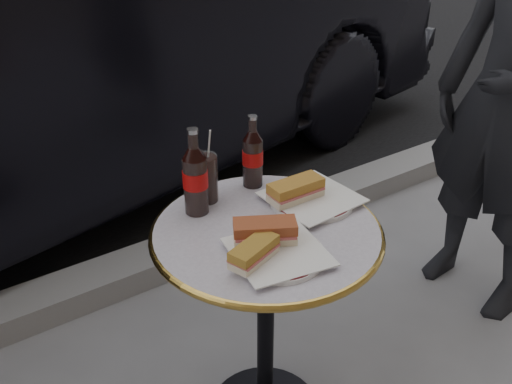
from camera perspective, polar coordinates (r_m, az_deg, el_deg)
curb at (r=2.56m, az=-10.90°, el=-7.26°), size 40.00×0.20×0.12m
bistro_table at (r=1.74m, az=0.96°, el=-13.80°), size 0.62×0.62×0.73m
plate_left at (r=1.41m, az=2.23°, el=-6.25°), size 0.30×0.30×0.01m
plate_right at (r=1.64m, az=5.58°, el=-0.75°), size 0.27×0.27×0.01m
sandwich_left_a at (r=1.36m, az=-0.20°, el=-6.14°), size 0.15×0.10×0.05m
sandwich_left_b at (r=1.42m, az=0.90°, el=-4.07°), size 0.17×0.14×0.05m
sandwich_right at (r=1.60m, az=4.00°, el=0.11°), size 0.16×0.08×0.06m
cola_bottle_left at (r=1.53m, az=-6.13°, el=2.04°), size 0.07×0.07×0.25m
cola_bottle_right at (r=1.67m, az=-0.34°, el=4.10°), size 0.07×0.07×0.22m
cola_glass at (r=1.61m, az=-5.05°, el=1.40°), size 0.09×0.09×0.14m
parked_car at (r=3.16m, az=-19.59°, el=14.11°), size 2.68×5.14×1.61m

